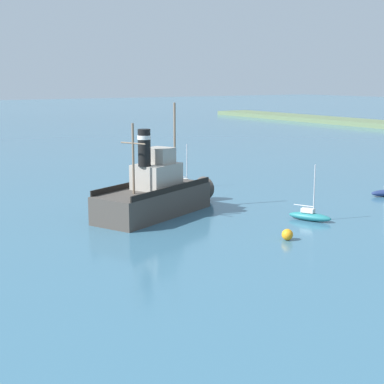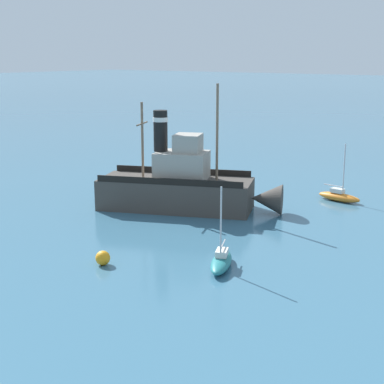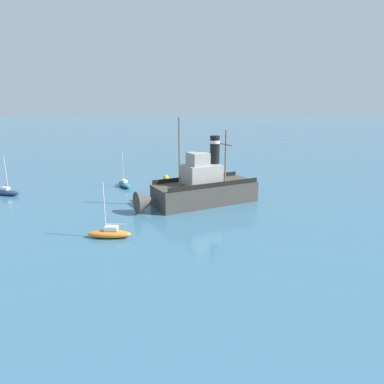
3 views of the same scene
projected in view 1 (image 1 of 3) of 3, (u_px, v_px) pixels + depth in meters
name	position (u px, v px, depth m)	size (l,w,h in m)	color
ground_plane	(151.00, 214.00, 53.31)	(600.00, 600.00, 0.00)	#38667F
old_tugboat	(158.00, 194.00, 52.81)	(8.85, 14.55, 9.90)	#423D38
sailboat_orange	(184.00, 184.00, 65.93)	(1.54, 3.90, 4.90)	orange
sailboat_teal	(310.00, 216.00, 50.63)	(3.91, 2.62, 4.90)	#23757A
mooring_buoy	(287.00, 235.00, 44.48)	(0.87, 0.87, 0.87)	orange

